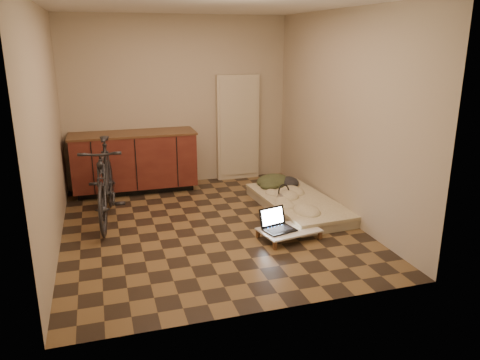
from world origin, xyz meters
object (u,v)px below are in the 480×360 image
object	(u,v)px
bicycle	(105,178)
futon	(298,204)
laptop	(277,225)
lap_desk	(289,230)

from	to	relation	value
bicycle	futon	distance (m)	2.57
futon	laptop	bearing A→B (deg)	-131.44
futon	laptop	size ratio (longest dim) A/B	4.47
bicycle	lap_desk	distance (m)	2.38
futon	lap_desk	world-z (taller)	futon
futon	lap_desk	bearing A→B (deg)	-123.79
bicycle	laptop	distance (m)	2.24
futon	lap_desk	xyz separation A→B (m)	(-0.50, -0.86, 0.02)
bicycle	laptop	bearing A→B (deg)	-25.81
bicycle	futon	world-z (taller)	bicycle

